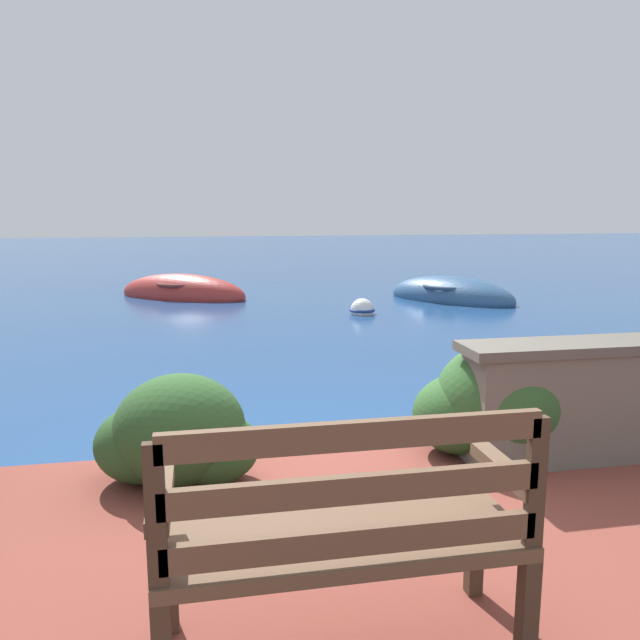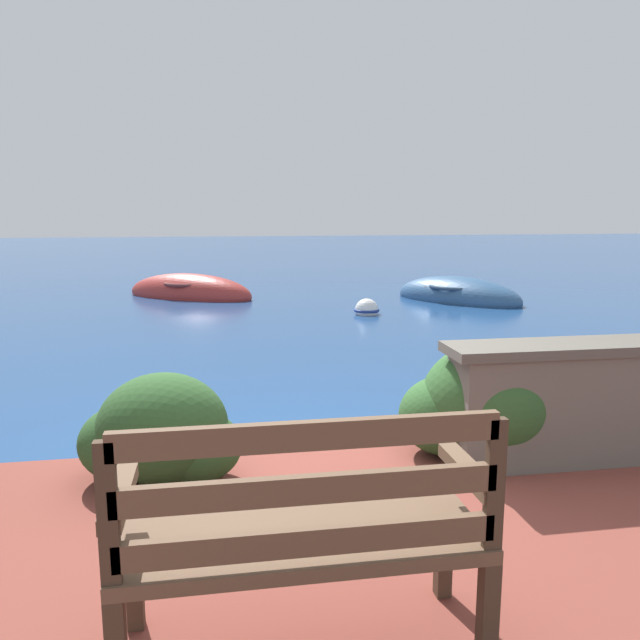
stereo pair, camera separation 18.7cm
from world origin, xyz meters
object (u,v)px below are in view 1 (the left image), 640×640
(rowboat_nearest, at_px, (451,297))
(rowboat_mid, at_px, (183,294))
(mooring_buoy, at_px, (362,310))
(park_bench, at_px, (345,530))

(rowboat_nearest, bearing_deg, rowboat_mid, 39.38)
(rowboat_nearest, relative_size, mooring_buoy, 6.51)
(park_bench, bearing_deg, rowboat_nearest, 57.92)
(park_bench, distance_m, mooring_buoy, 8.76)
(rowboat_mid, relative_size, mooring_buoy, 6.72)
(park_bench, distance_m, rowboat_mid, 11.21)
(park_bench, bearing_deg, mooring_buoy, 67.40)
(rowboat_nearest, distance_m, rowboat_mid, 5.48)
(mooring_buoy, bearing_deg, park_bench, -105.16)
(mooring_buoy, bearing_deg, rowboat_mid, 138.68)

